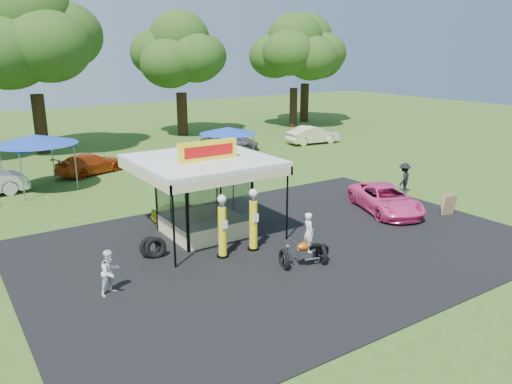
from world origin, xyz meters
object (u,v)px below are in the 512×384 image
gas_pump_left (222,228)px  spectator_west (110,272)px  a_frame_sign (448,205)px  bg_car_e (313,135)px  bg_car_b (90,164)px  gas_pump_right (253,221)px  bg_car_d (229,142)px  spectator_east_a (404,179)px  bg_car_c (191,154)px  tent_west (35,140)px  motorcycle (307,245)px  kiosk_car (182,210)px  pink_sedan (386,199)px  gas_station_kiosk (203,195)px  tent_east (228,131)px

gas_pump_left → spectator_west: size_ratio=1.64×
a_frame_sign → bg_car_e: 19.79m
spectator_west → bg_car_b: size_ratio=0.34×
gas_pump_right → bg_car_b: gas_pump_right is taller
gas_pump_left → bg_car_d: 21.40m
spectator_east_a → bg_car_d: bearing=-108.9°
bg_car_c → tent_west: 10.49m
motorcycle → bg_car_d: motorcycle is taller
bg_car_e → tent_west: tent_west is taller
gas_pump_left → kiosk_car: (0.61, 4.85, -0.73)m
a_frame_sign → bg_car_c: size_ratio=0.25×
gas_pump_left → spectator_east_a: 12.94m
gas_pump_left → bg_car_c: size_ratio=0.61×
a_frame_sign → pink_sedan: pink_sedan is taller
spectator_west → spectator_east_a: spectator_east_a is taller
kiosk_car → spectator_east_a: spectator_east_a is taller
gas_pump_right → bg_car_e: size_ratio=0.55×
gas_pump_left → gas_pump_right: bearing=-1.7°
bg_car_c → gas_station_kiosk: bearing=178.1°
gas_station_kiosk → bg_car_c: 14.04m
pink_sedan → bg_car_c: size_ratio=1.15×
bg_car_d → bg_car_e: 7.61m
a_frame_sign → tent_west: bearing=155.6°
spectator_east_a → bg_car_c: 14.77m
gas_station_kiosk → kiosk_car: (-0.00, 2.21, -1.30)m
gas_pump_right → bg_car_b: (-1.70, 16.54, -0.56)m
spectator_west → kiosk_car: bearing=22.7°
pink_sedan → bg_car_d: 17.90m
bg_car_d → bg_car_e: (7.48, -1.38, 0.11)m
gas_station_kiosk → bg_car_e: bearing=38.3°
bg_car_e → tent_west: size_ratio=1.01×
bg_car_d → gas_pump_right: bearing=178.3°
gas_station_kiosk → pink_sedan: bearing=-14.0°
tent_west → spectator_west: bearing=-92.8°
tent_west → bg_car_b: bearing=33.5°
motorcycle → bg_car_c: motorcycle is taller
a_frame_sign → bg_car_d: size_ratio=0.23×
kiosk_car → bg_car_b: 11.68m
motorcycle → spectator_west: size_ratio=1.39×
tent_west → kiosk_car: bearing=-64.6°
gas_station_kiosk → bg_car_e: (18.03, 14.23, -1.02)m
gas_pump_left → tent_west: (-3.81, 14.18, 1.68)m
gas_pump_left → a_frame_sign: gas_pump_left is taller
spectator_east_a → bg_car_d: (-1.60, 16.17, -0.24)m
gas_pump_left → tent_east: 15.96m
kiosk_car → tent_west: 10.60m
pink_sedan → spectator_west: spectator_west is taller
kiosk_car → spectator_west: bearing=136.5°
motorcycle → spectator_west: bearing=179.4°
pink_sedan → tent_west: tent_west is taller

